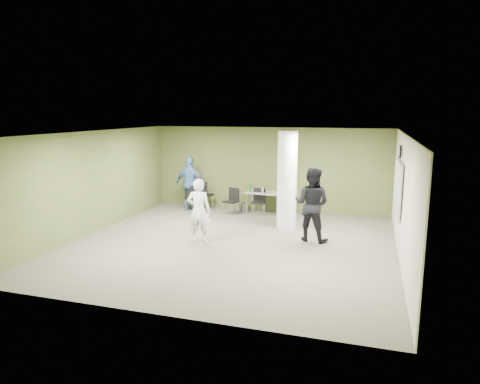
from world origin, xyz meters
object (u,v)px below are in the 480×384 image
(man_blue, at_px, (190,184))
(folding_table, at_px, (268,194))
(chair_back_left, at_px, (203,193))
(man_black, at_px, (312,204))
(woman_white, at_px, (199,211))

(man_blue, bearing_deg, folding_table, -168.60)
(chair_back_left, bearing_deg, man_blue, 41.88)
(man_black, distance_m, man_blue, 4.91)
(man_black, xyz_separation_m, man_blue, (-4.37, 2.24, -0.05))
(chair_back_left, bearing_deg, folding_table, -171.35)
(chair_back_left, xyz_separation_m, man_black, (4.02, -2.49, 0.38))
(man_black, bearing_deg, folding_table, -44.00)
(chair_back_left, distance_m, man_blue, 0.54)
(woman_white, bearing_deg, man_blue, -71.65)
(folding_table, bearing_deg, man_blue, -167.77)
(folding_table, distance_m, man_black, 3.12)
(woman_white, height_order, man_black, man_black)
(folding_table, height_order, man_blue, man_blue)
(folding_table, relative_size, chair_back_left, 1.56)
(folding_table, height_order, chair_back_left, chair_back_left)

